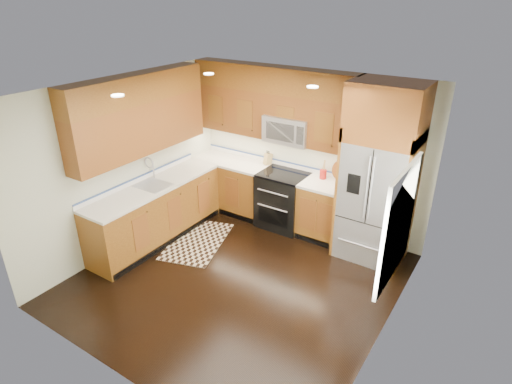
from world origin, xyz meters
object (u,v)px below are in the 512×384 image
Objects in this scene: refrigerator at (379,175)px; rug at (198,241)px; range at (283,200)px; utensil_crock at (323,172)px; knife_block at (268,159)px.

rug is at bearing -154.07° from refrigerator.
refrigerator is 1.98× the size of rug.
rug is at bearing -125.41° from range.
utensil_crock is (0.61, 0.19, 0.58)m from range.
refrigerator is at bearing -13.54° from utensil_crock.
rug is at bearing -136.42° from utensil_crock.
rug is 1.82m from knife_block.
utensil_crock reaches higher than rug.
range is 1.56m from rug.
refrigerator reaches higher than range.
range is 0.86m from utensil_crock.
refrigerator is (1.55, -0.04, 0.83)m from range.
refrigerator is at bearing -7.69° from knife_block.
refrigerator is 8.44× the size of utensil_crock.
knife_block is 0.79× the size of utensil_crock.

